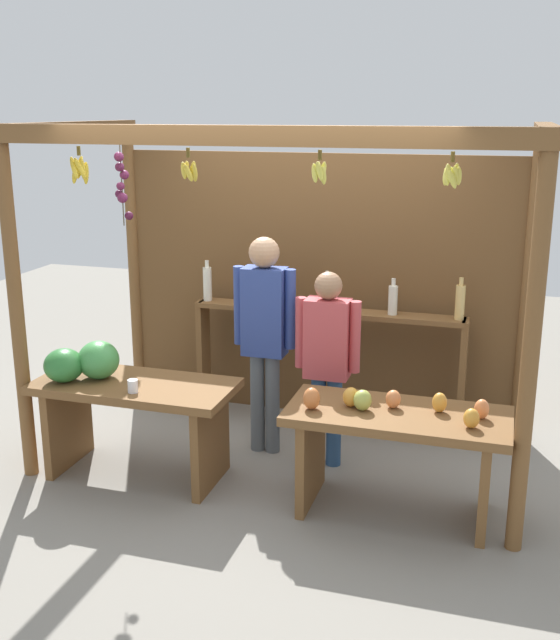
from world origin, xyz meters
The scene contains 7 objects.
ground_plane centered at (0.00, 0.00, 0.00)m, with size 12.00×12.00×0.00m, color gray.
market_stall centered at (0.00, 0.43, 1.41)m, with size 3.50×1.84×2.48m.
fruit_counter_left centered at (-1.04, -0.66, 0.62)m, with size 1.42×0.64×0.98m.
fruit_counter_right centered at (0.93, -0.65, 0.54)m, with size 1.42×0.64×0.85m.
bottle_shelf_unit centered at (0.15, 0.65, 0.80)m, with size 2.25×0.22×1.35m.
vendor_man centered at (-0.18, 0.01, 1.01)m, with size 0.48×0.23×1.68m.
vendor_woman centered at (0.33, -0.08, 0.87)m, with size 0.48×0.20×1.47m.
Camera 1 is at (1.53, -5.20, 2.57)m, focal length 42.87 mm.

